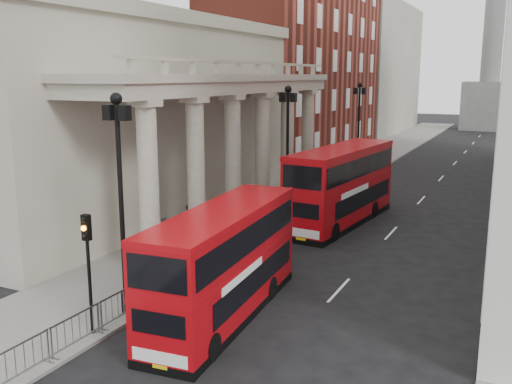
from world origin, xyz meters
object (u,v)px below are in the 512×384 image
lamp_post_mid (288,144)px  bus_near (224,261)px  lamp_post_north (359,124)px  pedestrian_b (189,219)px  lamp_post_south (121,190)px  pedestrian_c (234,210)px  monument_column (494,32)px  bus_far (342,184)px  pedestrian_a (164,235)px  traffic_light (87,252)px

lamp_post_mid → bus_near: bearing=-76.6°
lamp_post_north → pedestrian_b: lamp_post_north is taller
lamp_post_north → lamp_post_south: bearing=-90.0°
pedestrian_b → pedestrian_c: 3.15m
lamp_post_south → lamp_post_mid: bearing=90.0°
monument_column → lamp_post_south: (-6.60, -88.00, -11.07)m
monument_column → lamp_post_mid: monument_column is taller
lamp_post_south → bus_near: (3.45, 1.58, -2.72)m
lamp_post_mid → pedestrian_b: bearing=-123.7°
lamp_post_north → bus_far: lamp_post_north is taller
lamp_post_mid → pedestrian_b: lamp_post_mid is taller
bus_far → pedestrian_c: size_ratio=6.01×
lamp_post_south → pedestrian_a: bearing=113.2°
bus_far → pedestrian_c: 6.81m
bus_near → pedestrian_b: 11.44m
bus_near → pedestrian_c: (-5.73, 11.64, -1.14)m
monument_column → bus_far: bearing=-92.7°
pedestrian_a → lamp_post_mid: bearing=53.2°
lamp_post_mid → traffic_light: (0.10, -18.02, -1.80)m
pedestrian_a → bus_near: bearing=-58.6°
pedestrian_a → pedestrian_b: pedestrian_a is taller
lamp_post_north → pedestrian_b: (-3.72, -21.58, -3.91)m
traffic_light → pedestrian_c: (-2.39, 15.24, -2.06)m
monument_column → lamp_post_mid: size_ratio=6.51×
lamp_post_south → pedestrian_c: 13.97m
monument_column → bus_far: (-3.35, -71.06, -13.51)m
traffic_light → lamp_post_south: bearing=92.8°
traffic_light → bus_far: bus_far is taller
lamp_post_north → pedestrian_a: 25.68m
lamp_post_north → pedestrian_a: size_ratio=4.45×
lamp_post_north → pedestrian_b: size_ratio=4.74×
monument_column → bus_near: size_ratio=5.50×
lamp_post_north → bus_near: lamp_post_north is taller
pedestrian_c → lamp_post_north: bearing=99.5°
lamp_post_south → bus_far: (3.25, 16.94, -2.44)m
lamp_post_south → pedestrian_b: lamp_post_south is taller
lamp_post_mid → lamp_post_north: 16.00m
monument_column → pedestrian_a: monument_column is taller
pedestrian_c → traffic_light: bearing=-64.7°
bus_far → pedestrian_a: bearing=-115.5°
lamp_post_south → traffic_light: lamp_post_south is taller
lamp_post_south → lamp_post_mid: same height
lamp_post_south → pedestrian_c: (-2.29, 13.23, -3.86)m
lamp_post_mid → traffic_light: size_ratio=1.93×
traffic_light → lamp_post_mid: bearing=90.3°
lamp_post_mid → pedestrian_c: bearing=-129.5°
lamp_post_south → monument_column: bearing=85.7°
pedestrian_b → lamp_post_north: bearing=-91.1°
lamp_post_south → pedestrian_a: 8.32m
bus_far → pedestrian_b: (-6.97, -6.52, -1.48)m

